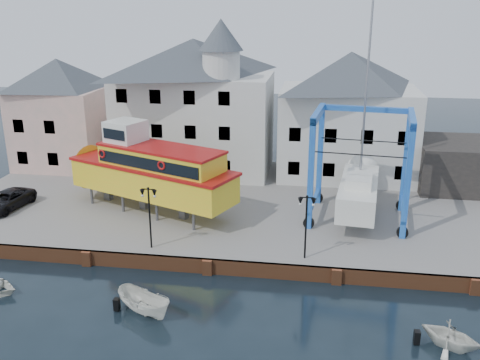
# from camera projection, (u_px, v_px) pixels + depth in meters

# --- Properties ---
(ground) EXTENTS (140.00, 140.00, 0.00)m
(ground) POSITION_uv_depth(u_px,v_px,m) (208.00, 274.00, 33.68)
(ground) COLOR black
(ground) RESTS_ON ground
(hardstanding) EXTENTS (44.00, 22.00, 1.00)m
(hardstanding) POSITION_uv_depth(u_px,v_px,m) (235.00, 205.00, 43.84)
(hardstanding) COLOR slate
(hardstanding) RESTS_ON ground
(quay_wall) EXTENTS (44.00, 0.47, 1.00)m
(quay_wall) POSITION_uv_depth(u_px,v_px,m) (208.00, 266.00, 33.62)
(quay_wall) COLOR brown
(quay_wall) RESTS_ON ground
(building_pink) EXTENTS (8.00, 7.00, 10.30)m
(building_pink) POSITION_uv_depth(u_px,v_px,m) (61.00, 113.00, 51.17)
(building_pink) COLOR #BDA092
(building_pink) RESTS_ON hardstanding
(building_white_main) EXTENTS (14.00, 8.30, 14.00)m
(building_white_main) POSITION_uv_depth(u_px,v_px,m) (196.00, 104.00, 49.29)
(building_white_main) COLOR silver
(building_white_main) RESTS_ON hardstanding
(building_white_right) EXTENTS (12.00, 8.00, 11.20)m
(building_white_right) POSITION_uv_depth(u_px,v_px,m) (348.00, 115.00, 48.11)
(building_white_right) COLOR silver
(building_white_right) RESTS_ON hardstanding
(shed_dark) EXTENTS (8.00, 7.00, 4.00)m
(shed_dark) POSITION_uv_depth(u_px,v_px,m) (464.00, 165.00, 45.96)
(shed_dark) COLOR black
(shed_dark) RESTS_ON hardstanding
(lamp_post_left) EXTENTS (1.12, 0.32, 4.20)m
(lamp_post_left) POSITION_uv_depth(u_px,v_px,m) (149.00, 202.00, 34.05)
(lamp_post_left) COLOR black
(lamp_post_left) RESTS_ON hardstanding
(lamp_post_right) EXTENTS (1.12, 0.32, 4.20)m
(lamp_post_right) POSITION_uv_depth(u_px,v_px,m) (307.00, 211.00, 32.63)
(lamp_post_right) COLOR black
(lamp_post_right) RESTS_ON hardstanding
(tour_boat) EXTENTS (15.81, 9.46, 6.79)m
(tour_boat) POSITION_uv_depth(u_px,v_px,m) (143.00, 169.00, 40.63)
(tour_boat) COLOR #59595E
(tour_boat) RESTS_ON hardstanding
(travel_lift) EXTENTS (7.77, 10.43, 15.42)m
(travel_lift) POSITION_uv_depth(u_px,v_px,m) (360.00, 182.00, 39.74)
(travel_lift) COLOR #173DAF
(travel_lift) RESTS_ON hardstanding
(van) EXTENTS (2.98, 5.23, 1.38)m
(van) POSITION_uv_depth(u_px,v_px,m) (6.00, 200.00, 41.40)
(van) COLOR black
(van) RESTS_ON hardstanding
(motorboat_a) EXTENTS (3.99, 3.11, 1.46)m
(motorboat_a) POSITION_uv_depth(u_px,v_px,m) (145.00, 313.00, 29.48)
(motorboat_a) COLOR white
(motorboat_a) RESTS_ON ground
(motorboat_c) EXTENTS (3.84, 3.70, 1.56)m
(motorboat_c) POSITION_uv_depth(u_px,v_px,m) (449.00, 347.00, 26.58)
(motorboat_c) COLOR white
(motorboat_c) RESTS_ON ground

